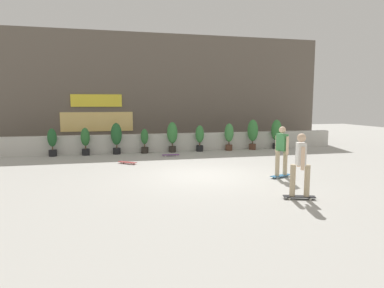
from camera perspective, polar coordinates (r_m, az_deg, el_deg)
name	(u,v)px	position (r m, az deg, el deg)	size (l,w,h in m)	color
ground_plane	(202,175)	(11.46, 1.73, -5.36)	(48.00, 48.00, 0.00)	#B2AFA8
planter_wall	(172,142)	(17.18, -3.45, 0.29)	(18.00, 0.40, 0.90)	beige
building_backdrop	(160,90)	(21.02, -5.41, 9.13)	(20.00, 2.08, 6.50)	#60564C
potted_plant_0	(52,141)	(16.69, -22.78, 0.49)	(0.41, 0.41, 1.30)	black
potted_plant_1	(85,140)	(16.50, -17.77, 0.65)	(0.42, 0.42, 1.30)	black
potted_plant_2	(116,136)	(16.44, -12.80, 1.34)	(0.52, 0.52, 1.51)	black
potted_plant_3	(145,140)	(16.53, -8.11, 0.63)	(0.37, 0.37, 1.20)	#2D2823
potted_plant_4	(172,135)	(16.68, -3.39, 1.59)	(0.52, 0.52, 1.52)	#2D2823
potted_plant_5	(200,137)	(16.99, 1.33, 1.24)	(0.43, 0.43, 1.33)	black
potted_plant_6	(229,135)	(17.45, 6.35, 1.55)	(0.47, 0.47, 1.41)	brown
potted_plant_7	(253,132)	(17.92, 10.34, 2.02)	(0.56, 0.56, 1.59)	brown
potted_plant_8	(276,132)	(18.51, 14.23, 2.04)	(0.55, 0.55, 1.57)	black
skater_far_left	(301,163)	(8.92, 18.06, -3.10)	(0.82, 0.53, 1.70)	black
skater_foreground	(282,149)	(11.35, 15.09, -0.90)	(0.82, 0.54, 1.70)	#266699
skateboard_near_camera	(171,155)	(15.57, -3.68, -1.85)	(0.80, 0.20, 0.08)	#72338C
skateboard_aside	(127,162)	(13.82, -10.98, -3.09)	(0.75, 0.66, 0.08)	maroon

